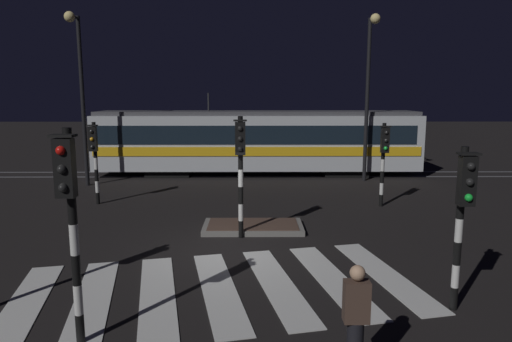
# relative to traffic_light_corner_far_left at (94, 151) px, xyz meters

# --- Properties ---
(ground_plane) EXTENTS (120.00, 120.00, 0.00)m
(ground_plane) POSITION_rel_traffic_light_corner_far_left_xyz_m (5.11, -5.23, -2.02)
(ground_plane) COLOR black
(rail_near) EXTENTS (80.00, 0.12, 0.03)m
(rail_near) POSITION_rel_traffic_light_corner_far_left_xyz_m (5.11, 5.80, -2.01)
(rail_near) COLOR #59595E
(rail_near) RESTS_ON ground
(rail_far) EXTENTS (80.00, 0.12, 0.03)m
(rail_far) POSITION_rel_traffic_light_corner_far_left_xyz_m (5.11, 7.24, -2.01)
(rail_far) COLOR #59595E
(rail_far) RESTS_ON ground
(crosswalk_zebra) EXTENTS (8.96, 5.82, 0.02)m
(crosswalk_zebra) POSITION_rel_traffic_light_corner_far_left_xyz_m (5.11, -7.63, -2.01)
(crosswalk_zebra) COLOR silver
(crosswalk_zebra) RESTS_ON ground
(traffic_island) EXTENTS (3.01, 1.52, 0.18)m
(traffic_island) POSITION_rel_traffic_light_corner_far_left_xyz_m (5.83, -3.27, -1.93)
(traffic_island) COLOR slate
(traffic_island) RESTS_ON ground
(traffic_light_corner_far_left) EXTENTS (0.36, 0.42, 3.07)m
(traffic_light_corner_far_left) POSITION_rel_traffic_light_corner_far_left_xyz_m (0.00, 0.00, 0.00)
(traffic_light_corner_far_left) COLOR black
(traffic_light_corner_far_left) RESTS_ON ground
(traffic_light_kerb_mid_left) EXTENTS (0.36, 0.42, 3.55)m
(traffic_light_kerb_mid_left) POSITION_rel_traffic_light_corner_far_left_xyz_m (2.99, -9.82, 0.32)
(traffic_light_kerb_mid_left) COLOR black
(traffic_light_kerb_mid_left) RESTS_ON ground
(traffic_light_corner_near_right) EXTENTS (0.36, 0.42, 3.12)m
(traffic_light_corner_near_right) POSITION_rel_traffic_light_corner_far_left_xyz_m (9.65, -8.66, 0.04)
(traffic_light_corner_near_right) COLOR black
(traffic_light_corner_near_right) RESTS_ON ground
(traffic_light_corner_far_right) EXTENTS (0.36, 0.42, 3.06)m
(traffic_light_corner_far_right) POSITION_rel_traffic_light_corner_far_left_xyz_m (10.54, -0.43, -0.01)
(traffic_light_corner_far_right) COLOR black
(traffic_light_corner_far_right) RESTS_ON ground
(traffic_light_median_centre) EXTENTS (0.36, 0.42, 3.47)m
(traffic_light_median_centre) POSITION_rel_traffic_light_corner_far_left_xyz_m (5.48, -4.15, 0.27)
(traffic_light_median_centre) COLOR black
(traffic_light_median_centre) RESTS_ON ground
(street_lamp_trackside_right) EXTENTS (0.44, 1.21, 7.54)m
(street_lamp_trackside_right) POSITION_rel_traffic_light_corner_far_left_xyz_m (11.15, 4.55, 2.72)
(street_lamp_trackside_right) COLOR black
(street_lamp_trackside_right) RESTS_ON ground
(street_lamp_trackside_left) EXTENTS (0.44, 1.21, 7.43)m
(street_lamp_trackside_left) POSITION_rel_traffic_light_corner_far_left_xyz_m (-1.67, 3.47, 2.67)
(street_lamp_trackside_left) COLOR black
(street_lamp_trackside_left) RESTS_ON ground
(tram) EXTENTS (16.41, 2.58, 4.15)m
(tram) POSITION_rel_traffic_light_corner_far_left_xyz_m (6.03, 6.52, -0.27)
(tram) COLOR silver
(tram) RESTS_ON ground
(pedestrian_waiting_at_kerb) EXTENTS (0.36, 0.24, 1.71)m
(pedestrian_waiting_at_kerb) POSITION_rel_traffic_light_corner_far_left_xyz_m (7.28, -10.71, -1.15)
(pedestrian_waiting_at_kerb) COLOR black
(pedestrian_waiting_at_kerb) RESTS_ON ground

